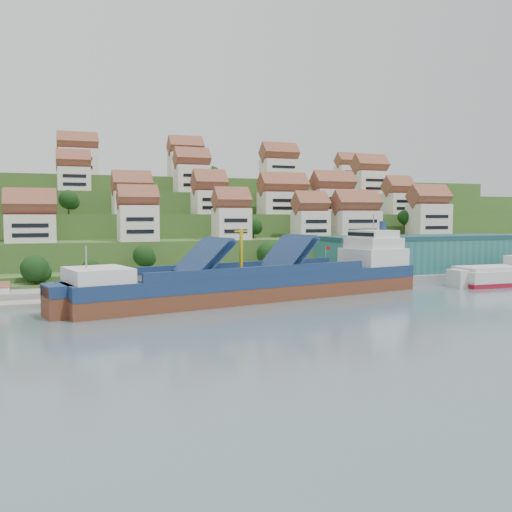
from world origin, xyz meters
name	(u,v)px	position (x,y,z in m)	size (l,w,h in m)	color
ground	(273,297)	(0.00, 0.00, 0.00)	(300.00, 300.00, 0.00)	slate
quay	(323,281)	(20.00, 15.00, 1.10)	(180.00, 14.00, 2.20)	gray
hillside	(170,234)	(0.00, 103.55, 10.66)	(260.00, 128.00, 31.00)	#2D4C1E
hillside_village	(209,195)	(2.92, 59.99, 24.03)	(153.44, 64.16, 28.77)	silver
hillside_trees	(177,218)	(-10.55, 45.42, 16.98)	(142.81, 62.84, 31.14)	#153712
warehouse	(424,253)	(52.00, 17.00, 7.20)	(60.00, 15.00, 10.00)	#266762
flagpole	(326,260)	(18.11, 10.00, 6.88)	(1.28, 0.16, 8.00)	gray
cargo_ship	(267,282)	(-1.66, -0.62, 3.38)	(81.41, 28.28, 17.89)	#5C2F1C
second_ship	(506,275)	(64.32, -0.37, 2.38)	(27.33, 10.52, 7.88)	maroon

